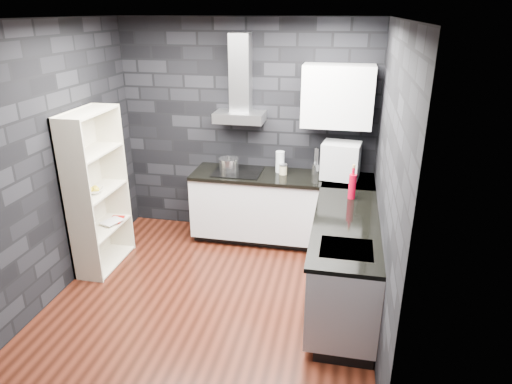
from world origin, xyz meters
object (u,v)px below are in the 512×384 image
(bookshelf, at_px, (97,192))
(fruit_bowl, at_px, (94,191))
(glass_vase, at_px, (280,162))
(storage_jar, at_px, (283,170))
(red_bottle, at_px, (352,187))
(appliance_garage, at_px, (341,160))
(pot, at_px, (229,165))
(utensil_crock, at_px, (316,169))

(bookshelf, bearing_deg, fruit_bowl, -103.07)
(glass_vase, height_order, storage_jar, glass_vase)
(bookshelf, bearing_deg, storage_jar, 13.80)
(red_bottle, bearing_deg, storage_jar, 143.29)
(storage_jar, distance_m, appliance_garage, 0.70)
(pot, distance_m, fruit_bowl, 1.61)
(pot, relative_size, utensil_crock, 2.03)
(pot, xyz_separation_m, utensil_crock, (1.06, 0.13, -0.02))
(storage_jar, distance_m, bookshelf, 2.16)
(red_bottle, bearing_deg, pot, 158.61)
(bookshelf, bearing_deg, red_bottle, -5.51)
(pot, height_order, glass_vase, glass_vase)
(pot, bearing_deg, utensil_crock, 7.16)
(utensil_crock, relative_size, bookshelf, 0.07)
(glass_vase, bearing_deg, utensil_crock, 4.28)
(appliance_garage, bearing_deg, fruit_bowl, -151.30)
(appliance_garage, bearing_deg, bookshelf, -152.51)
(storage_jar, bearing_deg, glass_vase, 124.97)
(pot, distance_m, glass_vase, 0.63)
(pot, height_order, bookshelf, bookshelf)
(utensil_crock, height_order, bookshelf, bookshelf)
(appliance_garage, height_order, fruit_bowl, appliance_garage)
(utensil_crock, height_order, red_bottle, red_bottle)
(utensil_crock, relative_size, appliance_garage, 0.28)
(appliance_garage, relative_size, red_bottle, 1.60)
(pot, xyz_separation_m, bookshelf, (-1.25, -0.95, -0.08))
(storage_jar, xyz_separation_m, bookshelf, (-1.93, -0.98, -0.06))
(appliance_garage, xyz_separation_m, red_bottle, (0.14, -0.59, -0.09))
(storage_jar, relative_size, bookshelf, 0.06)
(utensil_crock, xyz_separation_m, appliance_garage, (0.30, -0.13, 0.17))
(bookshelf, xyz_separation_m, fruit_bowl, (0.00, -0.06, 0.04))
(storage_jar, distance_m, fruit_bowl, 2.19)
(pot, distance_m, bookshelf, 1.58)
(utensil_crock, relative_size, red_bottle, 0.44)
(fruit_bowl, bearing_deg, glass_vase, 30.68)
(storage_jar, xyz_separation_m, fruit_bowl, (-1.93, -1.04, -0.02))
(pot, height_order, storage_jar, pot)
(glass_vase, bearing_deg, bookshelf, -150.76)
(storage_jar, bearing_deg, pot, -177.73)
(pot, bearing_deg, bookshelf, -142.86)
(storage_jar, xyz_separation_m, appliance_garage, (0.68, -0.02, 0.17))
(red_bottle, bearing_deg, glass_vase, 141.84)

